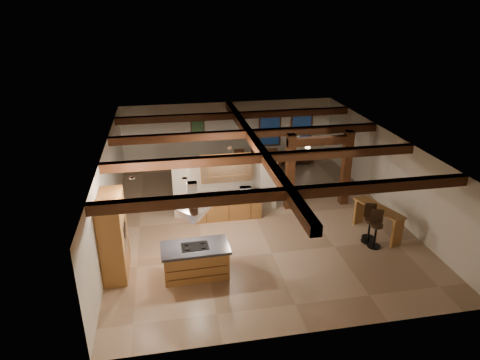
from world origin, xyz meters
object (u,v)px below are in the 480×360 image
object	(u,v)px
bar_counter	(378,216)
sofa	(286,156)
dining_table	(257,173)
kitchen_island	(196,260)

from	to	relation	value
bar_counter	sofa	bearing A→B (deg)	98.82
dining_table	bar_counter	distance (m)	6.06
dining_table	sofa	xyz separation A→B (m)	(1.85, 1.89, -0.00)
kitchen_island	dining_table	xyz separation A→B (m)	(3.22, 6.50, -0.14)
kitchen_island	sofa	distance (m)	9.81
dining_table	sofa	size ratio (longest dim) A/B	0.84
dining_table	sofa	bearing A→B (deg)	66.59
sofa	bar_counter	distance (m)	7.26
kitchen_island	bar_counter	bearing A→B (deg)	11.23
dining_table	bar_counter	bearing A→B (deg)	-39.68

